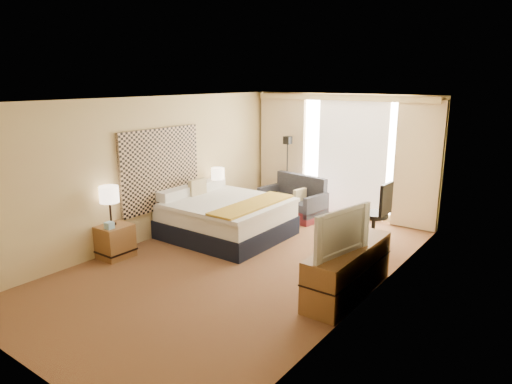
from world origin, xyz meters
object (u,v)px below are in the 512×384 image
Objects in this scene: nightstand_right at (215,208)px; loveseat at (294,203)px; media_dresser at (348,270)px; floor_lamp at (287,158)px; nightstand_left at (115,241)px; bed at (226,217)px; desk_chair at (377,217)px; lamp_right at (218,174)px; television at (336,230)px; lamp_left at (109,195)px.

loveseat reaches higher than nightstand_right.
floor_lamp reaches higher than media_dresser.
media_dresser reaches higher than nightstand_left.
bed is 1.80× the size of desk_chair.
media_dresser is 3.71m from loveseat.
floor_lamp is 1.75m from lamp_right.
television is (2.49, -3.03, 0.72)m from loveseat.
desk_chair is (2.47, 1.21, 0.14)m from bed.
desk_chair reaches higher than nightstand_left.
lamp_right reaches higher than nightstand_left.
nightstand_right is (0.00, 2.50, 0.00)m from nightstand_left.
nightstand_right is at bearing 143.44° from bed.
loveseat is at bearing 165.50° from desk_chair.
nightstand_right is 0.26× the size of bed.
nightstand_left is at bearing -99.80° from floor_lamp.
media_dresser is 2.11m from desk_chair.
loveseat is 2.23m from desk_chair.
floor_lamp reaches higher than nightstand_left.
bed is at bearing -92.00° from loveseat.
bed is at bearing 66.94° from nightstand_left.
nightstand_right is 3.35m from desk_chair.
nightstand_right is 0.83× the size of lamp_left.
desk_chair is at bearing -8.16° from loveseat.
floor_lamp is at bearing 79.55° from lamp_left.
nightstand_left is at bearing -113.06° from bed.
floor_lamp is (-0.44, 0.41, 0.88)m from loveseat.
media_dresser is 3.14× the size of lamp_right.
bed is at bearing -36.56° from nightstand_right.
nightstand_left is 0.31× the size of media_dresser.
television is (0.37, -2.39, 0.49)m from desk_chair.
media_dresser is (3.70, 1.05, 0.07)m from nightstand_left.
lamp_right reaches higher than nightstand_right.
lamp_right is (-0.67, -1.61, -0.18)m from floor_lamp.
floor_lamp is at bearing 66.63° from nightstand_right.
bed is 2.41m from floor_lamp.
lamp_right is (-3.23, -0.55, 0.48)m from desk_chair.
loveseat is (-2.54, 2.70, -0.06)m from media_dresser.
loveseat is 2.27× the size of lamp_left.
desk_chair is at bearing -22.32° from floor_lamp.
nightstand_left is 0.37× the size of loveseat.
loveseat is at bearing -43.33° from floor_lamp.
lamp_left is 1.15× the size of lamp_right.
nightstand_left is 0.52× the size of television.
floor_lamp is (0.72, 1.67, 0.90)m from nightstand_right.
desk_chair reaches higher than media_dresser.
desk_chair is at bearing 10.61° from nightstand_right.
lamp_left is (-0.05, -2.51, 0.79)m from nightstand_right.
nightstand_left is at bearing 113.16° from television.
desk_chair is (2.12, -0.64, 0.22)m from loveseat.
bed is at bearing 65.79° from lamp_left.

